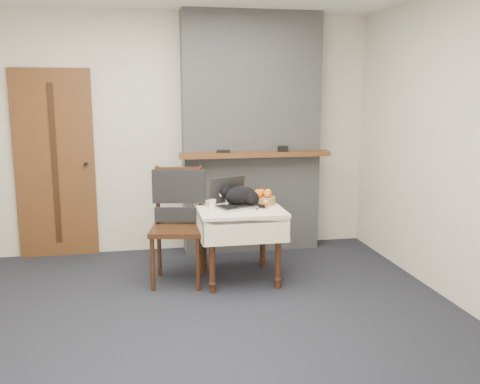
# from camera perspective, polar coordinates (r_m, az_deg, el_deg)

# --- Properties ---
(ground) EXTENTS (4.50, 4.50, 0.00)m
(ground) POSITION_cam_1_polar(r_m,az_deg,el_deg) (4.31, -5.66, -13.52)
(ground) COLOR black
(ground) RESTS_ON ground
(room_shell) EXTENTS (4.52, 4.01, 2.61)m
(room_shell) POSITION_cam_1_polar(r_m,az_deg,el_deg) (4.39, -6.67, 10.64)
(room_shell) COLOR beige
(room_shell) RESTS_ON ground
(door) EXTENTS (0.82, 0.10, 2.00)m
(door) POSITION_cam_1_polar(r_m,az_deg,el_deg) (6.00, -19.13, 2.82)
(door) COLOR brown
(door) RESTS_ON ground
(chimney) EXTENTS (1.62, 0.48, 2.60)m
(chimney) POSITION_cam_1_polar(r_m,az_deg,el_deg) (5.91, 1.19, 6.20)
(chimney) COLOR gray
(chimney) RESTS_ON ground
(side_table) EXTENTS (0.78, 0.78, 0.70)m
(side_table) POSITION_cam_1_polar(r_m,az_deg,el_deg) (4.99, -0.09, -2.91)
(side_table) COLOR #32190D
(side_table) RESTS_ON ground
(laptop) EXTENTS (0.47, 0.44, 0.28)m
(laptop) POSITION_cam_1_polar(r_m,az_deg,el_deg) (4.97, -0.81, -0.82)
(laptop) COLOR #B7B7BC
(laptop) RESTS_ON side_table
(cat) EXTENTS (0.42, 0.29, 0.22)m
(cat) POSITION_cam_1_polar(r_m,az_deg,el_deg) (4.99, 0.18, -0.48)
(cat) COLOR black
(cat) RESTS_ON side_table
(cream_jar) EXTENTS (0.07, 0.07, 0.08)m
(cream_jar) POSITION_cam_1_polar(r_m,az_deg,el_deg) (4.93, -2.96, -1.28)
(cream_jar) COLOR silver
(cream_jar) RESTS_ON side_table
(pill_bottle) EXTENTS (0.04, 0.04, 0.07)m
(pill_bottle) POSITION_cam_1_polar(r_m,az_deg,el_deg) (4.91, 2.77, -1.34)
(pill_bottle) COLOR #AE5515
(pill_bottle) RESTS_ON side_table
(fruit_basket) EXTENTS (0.24, 0.24, 0.14)m
(fruit_basket) POSITION_cam_1_polar(r_m,az_deg,el_deg) (5.12, 2.43, -0.66)
(fruit_basket) COLOR #AE7A46
(fruit_basket) RESTS_ON side_table
(desk_clutter) EXTENTS (0.11, 0.13, 0.01)m
(desk_clutter) POSITION_cam_1_polar(r_m,az_deg,el_deg) (5.00, 2.10, -1.51)
(desk_clutter) COLOR black
(desk_clutter) RESTS_ON side_table
(chair) EXTENTS (0.56, 0.55, 1.07)m
(chair) POSITION_cam_1_polar(r_m,az_deg,el_deg) (5.02, -6.61, -1.77)
(chair) COLOR #32190D
(chair) RESTS_ON ground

